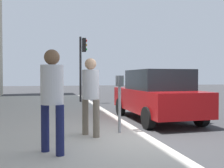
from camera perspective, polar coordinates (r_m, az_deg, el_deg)
The scene contains 7 objects.
ground_plane at distance 6.25m, azimuth 8.42°, elevation -12.58°, with size 80.00×80.00×0.00m, color #38383A.
sidewalk_slab at distance 5.85m, azimuth -20.79°, elevation -12.90°, with size 28.00×6.00×0.15m, color #B7B2A8.
parking_meter at distance 6.36m, azimuth 1.68°, elevation -1.68°, with size 0.36×0.12×1.41m.
pedestrian_at_meter at distance 6.01m, azimuth -4.75°, elevation -1.30°, with size 0.49×0.39×1.81m.
pedestrian_bystander at distance 4.73m, azimuth -13.09°, elevation -1.59°, with size 0.47×0.41×1.87m.
parked_sedan_near at distance 9.17m, azimuth 9.77°, elevation -2.40°, with size 4.43×2.03×1.77m.
traffic_signal at distance 14.46m, azimuth -6.59°, elevation 5.72°, with size 0.24×0.44×3.60m.
Camera 1 is at (-5.62, 2.27, 1.53)m, focal length 41.38 mm.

